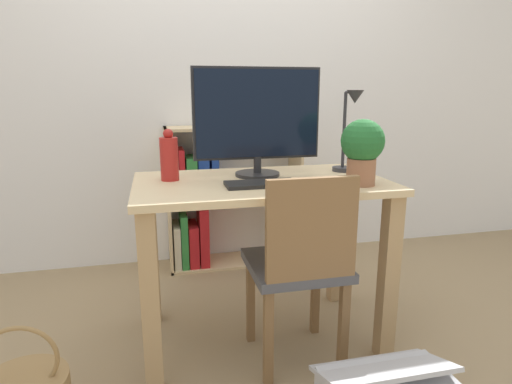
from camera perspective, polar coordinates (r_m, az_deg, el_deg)
The scene contains 10 objects.
ground_plane at distance 2.21m, azimuth 0.63°, elevation -18.58°, with size 10.00×10.00×0.00m, color #997F5B.
wall_back at distance 2.98m, azimuth -4.71°, elevation 15.82°, with size 8.00×0.05×2.60m.
desk at distance 1.96m, azimuth 0.67°, elevation -3.29°, with size 1.12×0.66×0.78m.
monitor at distance 1.98m, azimuth 0.18°, elevation 9.87°, with size 0.59×0.21×0.50m.
keyboard at distance 1.80m, azimuth 0.71°, elevation 1.10°, with size 0.30×0.13×0.02m.
vase at distance 1.94m, azimuth -11.50°, elevation 4.54°, with size 0.08×0.08×0.23m.
desk_lamp at distance 2.10m, azimuth 12.36°, elevation 8.93°, with size 0.10×0.19×0.39m.
potted_plant at distance 1.85m, azimuth 13.99°, elevation 5.75°, with size 0.18×0.18×0.28m.
chair at distance 1.81m, azimuth 5.91°, elevation -9.36°, with size 0.40×0.40×0.86m.
bookshelf at distance 2.88m, azimuth -6.37°, elevation -1.15°, with size 0.89×0.28×0.94m.
Camera 1 is at (-0.45, -1.82, 1.17)m, focal length 30.00 mm.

